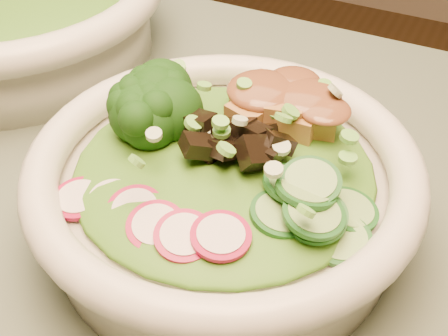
% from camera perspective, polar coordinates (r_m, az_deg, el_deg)
% --- Properties ---
extents(dining_table, '(1.20, 0.80, 0.75)m').
position_cam_1_polar(dining_table, '(0.55, -18.60, -14.32)').
color(dining_table, black).
rests_on(dining_table, ground).
extents(salad_bowl, '(0.26, 0.26, 0.07)m').
position_cam_1_polar(salad_bowl, '(0.41, 0.00, -2.03)').
color(salad_bowl, silver).
rests_on(salad_bowl, dining_table).
extents(side_bowl, '(0.30, 0.30, 0.08)m').
position_cam_1_polar(side_bowl, '(0.65, -19.11, 13.43)').
color(side_bowl, silver).
rests_on(side_bowl, dining_table).
extents(lettuce_bed, '(0.20, 0.20, 0.02)m').
position_cam_1_polar(lettuce_bed, '(0.40, 0.00, 0.11)').
color(lettuce_bed, '#295812').
rests_on(lettuce_bed, salad_bowl).
extents(broccoli_florets, '(0.09, 0.08, 0.04)m').
position_cam_1_polar(broccoli_florets, '(0.42, -6.64, 4.78)').
color(broccoli_florets, black).
rests_on(broccoli_florets, salad_bowl).
extents(radish_slices, '(0.11, 0.06, 0.02)m').
position_cam_1_polar(radish_slices, '(0.36, -5.88, -4.82)').
color(radish_slices, maroon).
rests_on(radish_slices, salad_bowl).
extents(cucumber_slices, '(0.08, 0.08, 0.03)m').
position_cam_1_polar(cucumber_slices, '(0.37, 7.60, -2.56)').
color(cucumber_slices, '#7CB162').
rests_on(cucumber_slices, salad_bowl).
extents(mushroom_heap, '(0.08, 0.08, 0.04)m').
position_cam_1_polar(mushroom_heap, '(0.40, 1.03, 2.40)').
color(mushroom_heap, black).
rests_on(mushroom_heap, salad_bowl).
extents(tofu_cubes, '(0.10, 0.07, 0.03)m').
position_cam_1_polar(tofu_cubes, '(0.43, 5.13, 5.29)').
color(tofu_cubes, olive).
rests_on(tofu_cubes, salad_bowl).
extents(peanut_sauce, '(0.07, 0.05, 0.02)m').
position_cam_1_polar(peanut_sauce, '(0.42, 5.23, 6.65)').
color(peanut_sauce, brown).
rests_on(peanut_sauce, tofu_cubes).
extents(scallion_garnish, '(0.18, 0.18, 0.02)m').
position_cam_1_polar(scallion_garnish, '(0.39, 0.00, 2.68)').
color(scallion_garnish, '#69BA41').
rests_on(scallion_garnish, salad_bowl).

